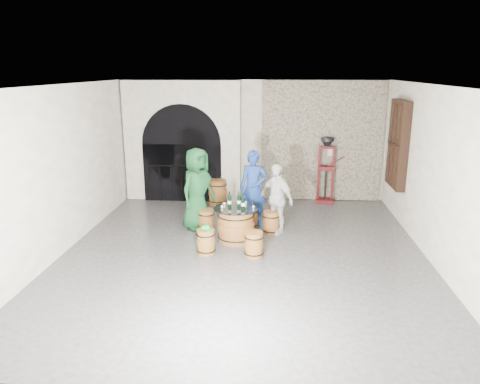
# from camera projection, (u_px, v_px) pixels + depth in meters

# --- Properties ---
(ground) EXTENTS (8.00, 8.00, 0.00)m
(ground) POSITION_uv_depth(u_px,v_px,m) (244.00, 253.00, 8.86)
(ground) COLOR #2F2F32
(ground) RESTS_ON ground
(wall_back) EXTENTS (8.00, 0.00, 8.00)m
(wall_back) POSITION_uv_depth(u_px,v_px,m) (254.00, 140.00, 12.28)
(wall_back) COLOR silver
(wall_back) RESTS_ON ground
(wall_front) EXTENTS (8.00, 0.00, 8.00)m
(wall_front) POSITION_uv_depth(u_px,v_px,m) (216.00, 262.00, 4.59)
(wall_front) COLOR silver
(wall_front) RESTS_ON ground
(wall_left) EXTENTS (0.00, 8.00, 8.00)m
(wall_left) POSITION_uv_depth(u_px,v_px,m) (62.00, 170.00, 8.71)
(wall_left) COLOR silver
(wall_left) RESTS_ON ground
(wall_right) EXTENTS (0.00, 8.00, 8.00)m
(wall_right) POSITION_uv_depth(u_px,v_px,m) (437.00, 177.00, 8.17)
(wall_right) COLOR silver
(wall_right) RESTS_ON ground
(ceiling) EXTENTS (8.00, 8.00, 0.00)m
(ceiling) POSITION_uv_depth(u_px,v_px,m) (244.00, 85.00, 8.01)
(ceiling) COLOR beige
(ceiling) RESTS_ON wall_back
(stone_facing_panel) EXTENTS (3.20, 0.12, 3.18)m
(stone_facing_panel) POSITION_uv_depth(u_px,v_px,m) (322.00, 142.00, 12.09)
(stone_facing_panel) COLOR gray
(stone_facing_panel) RESTS_ON ground
(arched_opening) EXTENTS (3.10, 0.60, 3.19)m
(arched_opening) POSITION_uv_depth(u_px,v_px,m) (183.00, 142.00, 12.18)
(arched_opening) COLOR silver
(arched_opening) RESTS_ON ground
(shuttered_window) EXTENTS (0.23, 1.10, 2.00)m
(shuttered_window) POSITION_uv_depth(u_px,v_px,m) (398.00, 144.00, 10.43)
(shuttered_window) COLOR black
(shuttered_window) RESTS_ON wall_right
(barrel_table) EXTENTS (0.93, 0.93, 0.72)m
(barrel_table) POSITION_uv_depth(u_px,v_px,m) (236.00, 225.00, 9.41)
(barrel_table) COLOR brown
(barrel_table) RESTS_ON ground
(barrel_stool_left) EXTENTS (0.37, 0.37, 0.50)m
(barrel_stool_left) POSITION_uv_depth(u_px,v_px,m) (206.00, 220.00, 10.01)
(barrel_stool_left) COLOR brown
(barrel_stool_left) RESTS_ON ground
(barrel_stool_far) EXTENTS (0.37, 0.37, 0.50)m
(barrel_stool_far) POSITION_uv_depth(u_px,v_px,m) (250.00, 217.00, 10.23)
(barrel_stool_far) COLOR brown
(barrel_stool_far) RESTS_ON ground
(barrel_stool_right) EXTENTS (0.37, 0.37, 0.50)m
(barrel_stool_right) POSITION_uv_depth(u_px,v_px,m) (271.00, 223.00, 9.87)
(barrel_stool_right) COLOR brown
(barrel_stool_right) RESTS_ON ground
(barrel_stool_near_right) EXTENTS (0.37, 0.37, 0.50)m
(barrel_stool_near_right) POSITION_uv_depth(u_px,v_px,m) (254.00, 244.00, 8.65)
(barrel_stool_near_right) COLOR brown
(barrel_stool_near_right) RESTS_ON ground
(barrel_stool_near_left) EXTENTS (0.37, 0.37, 0.50)m
(barrel_stool_near_left) POSITION_uv_depth(u_px,v_px,m) (206.00, 242.00, 8.79)
(barrel_stool_near_left) COLOR brown
(barrel_stool_near_left) RESTS_ON ground
(green_cap) EXTENTS (0.23, 0.18, 0.10)m
(green_cap) POSITION_uv_depth(u_px,v_px,m) (206.00, 228.00, 8.71)
(green_cap) COLOR #0E9C2E
(green_cap) RESTS_ON barrel_stool_near_left
(person_green) EXTENTS (0.98, 1.07, 1.83)m
(person_green) POSITION_uv_depth(u_px,v_px,m) (197.00, 189.00, 10.00)
(person_green) COLOR #124320
(person_green) RESTS_ON ground
(person_blue) EXTENTS (0.67, 0.48, 1.73)m
(person_blue) POSITION_uv_depth(u_px,v_px,m) (253.00, 188.00, 10.25)
(person_blue) COLOR navy
(person_blue) RESTS_ON ground
(person_white) EXTENTS (0.91, 0.89, 1.54)m
(person_white) POSITION_uv_depth(u_px,v_px,m) (276.00, 199.00, 9.79)
(person_white) COLOR silver
(person_white) RESTS_ON ground
(wine_bottle_left) EXTENTS (0.08, 0.08, 0.32)m
(wine_bottle_left) POSITION_uv_depth(u_px,v_px,m) (230.00, 201.00, 9.37)
(wine_bottle_left) COLOR black
(wine_bottle_left) RESTS_ON barrel_table
(wine_bottle_center) EXTENTS (0.08, 0.08, 0.32)m
(wine_bottle_center) POSITION_uv_depth(u_px,v_px,m) (243.00, 203.00, 9.21)
(wine_bottle_center) COLOR black
(wine_bottle_center) RESTS_ON barrel_table
(wine_bottle_right) EXTENTS (0.08, 0.08, 0.32)m
(wine_bottle_right) POSITION_uv_depth(u_px,v_px,m) (239.00, 200.00, 9.38)
(wine_bottle_right) COLOR black
(wine_bottle_right) RESTS_ON barrel_table
(tasting_glass_a) EXTENTS (0.05, 0.05, 0.10)m
(tasting_glass_a) POSITION_uv_depth(u_px,v_px,m) (222.00, 208.00, 9.16)
(tasting_glass_a) COLOR #BC7324
(tasting_glass_a) RESTS_ON barrel_table
(tasting_glass_b) EXTENTS (0.05, 0.05, 0.10)m
(tasting_glass_b) POSITION_uv_depth(u_px,v_px,m) (245.00, 205.00, 9.37)
(tasting_glass_b) COLOR #BC7324
(tasting_glass_b) RESTS_ON barrel_table
(tasting_glass_c) EXTENTS (0.05, 0.05, 0.10)m
(tasting_glass_c) POSITION_uv_depth(u_px,v_px,m) (229.00, 203.00, 9.48)
(tasting_glass_c) COLOR #BC7324
(tasting_glass_c) RESTS_ON barrel_table
(tasting_glass_d) EXTENTS (0.05, 0.05, 0.10)m
(tasting_glass_d) POSITION_uv_depth(u_px,v_px,m) (246.00, 204.00, 9.46)
(tasting_glass_d) COLOR #BC7324
(tasting_glass_d) RESTS_ON barrel_table
(tasting_glass_e) EXTENTS (0.05, 0.05, 0.10)m
(tasting_glass_e) POSITION_uv_depth(u_px,v_px,m) (253.00, 208.00, 9.16)
(tasting_glass_e) COLOR #BC7324
(tasting_glass_e) RESTS_ON barrel_table
(tasting_glass_f) EXTENTS (0.05, 0.05, 0.10)m
(tasting_glass_f) POSITION_uv_depth(u_px,v_px,m) (224.00, 205.00, 9.37)
(tasting_glass_f) COLOR #BC7324
(tasting_glass_f) RESTS_ON barrel_table
(side_barrel) EXTENTS (0.49, 0.49, 0.66)m
(side_barrel) POSITION_uv_depth(u_px,v_px,m) (218.00, 192.00, 12.00)
(side_barrel) COLOR brown
(side_barrel) RESTS_ON ground
(corking_press) EXTENTS (0.73, 0.44, 1.74)m
(corking_press) POSITION_uv_depth(u_px,v_px,m) (326.00, 165.00, 11.98)
(corking_press) COLOR #4B0C0D
(corking_press) RESTS_ON ground
(control_box) EXTENTS (0.18, 0.10, 0.22)m
(control_box) POSITION_uv_depth(u_px,v_px,m) (331.00, 151.00, 12.06)
(control_box) COLOR silver
(control_box) RESTS_ON wall_back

